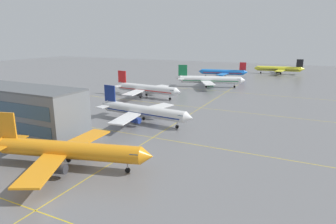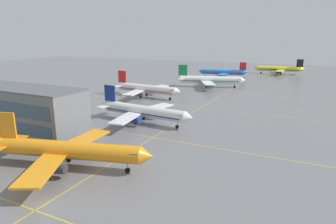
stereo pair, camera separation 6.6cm
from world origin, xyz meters
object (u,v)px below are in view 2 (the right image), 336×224
airliner_third_row (146,89)px  airliner_far_left_stand (209,80)px  airliner_second_row (143,111)px  airliner_far_right_stand (223,72)px  airliner_distant_taxiway (279,69)px  airliner_front_gate (67,150)px

airliner_third_row → airliner_far_left_stand: 44.42m
airliner_second_row → airliner_far_right_stand: airliner_second_row is taller
airliner_distant_taxiway → airliner_second_row: bearing=-99.5°
airliner_front_gate → airliner_far_right_stand: (-10.12, 159.66, -0.29)m
airliner_far_left_stand → airliner_far_right_stand: (-4.26, 44.51, -0.53)m
airliner_second_row → airliner_front_gate: bearing=-84.9°
airliner_front_gate → airliner_distant_taxiway: (23.57, 197.54, -0.03)m
airliner_far_left_stand → airliner_distant_taxiway: airliner_far_left_stand is taller
airliner_distant_taxiway → airliner_third_row: bearing=-111.1°
airliner_third_row → airliner_far_left_stand: airliner_far_left_stand is taller
airliner_third_row → airliner_far_right_stand: bearing=80.8°
airliner_far_right_stand → airliner_third_row: bearing=-99.2°
airliner_far_left_stand → airliner_distant_taxiway: size_ratio=1.05×
airliner_second_row → airliner_far_left_stand: (-2.56, 78.12, 0.35)m
airliner_second_row → airliner_far_left_stand: airliner_far_left_stand is taller
airliner_far_left_stand → airliner_third_row: bearing=-114.0°
airliner_second_row → airliner_distant_taxiway: 162.75m
airliner_second_row → airliner_far_right_stand: bearing=93.2°
airliner_front_gate → airliner_second_row: (-3.30, 37.03, -0.11)m
airliner_third_row → airliner_far_right_stand: (13.82, 85.08, -0.27)m
airliner_second_row → airliner_distant_taxiway: airliner_distant_taxiway is taller
airliner_second_row → airliner_third_row: 42.85m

